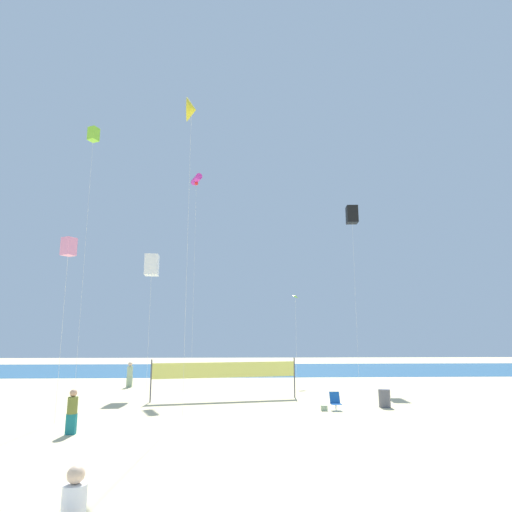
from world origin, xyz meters
The scene contains 15 objects.
ground_plane centered at (0.00, 0.00, 0.00)m, with size 120.00×120.00×0.00m, color beige.
ocean_band centered at (0.00, 32.78, 0.00)m, with size 120.00×20.00×0.01m, color #28608C.
beachgoer_olive_shirt centered at (-5.50, -0.06, 0.90)m, with size 0.38×0.38×1.68m.
beachgoer_sage_shirt centered at (-7.13, 15.75, 0.98)m, with size 0.42×0.42×1.83m.
folding_beach_chair centered at (5.98, 5.07, 0.47)m, with size 0.52×0.65×0.89m.
trash_barrel centered at (8.81, 5.82, 0.46)m, with size 0.61×0.61×0.93m, color #595960.
volleyball_net centered at (0.21, 8.98, 1.64)m, with size 8.65×1.83×2.40m.
beach_handbag centered at (5.36, 4.88, 0.13)m, with size 0.32×0.16×0.25m, color #99B28C.
kite_lime_diamond centered at (5.75, 17.98, 6.91)m, with size 0.69×0.69×7.19m.
kite_black_box centered at (10.98, 18.63, 14.33)m, with size 1.04×1.04×15.11m.
kite_pink_box centered at (-7.07, 2.29, 7.87)m, with size 0.73×0.73×8.32m.
kite_white_box centered at (-5.38, 13.38, 8.83)m, with size 1.02×1.02×9.61m.
kite_lime_box centered at (-8.15, 7.46, 16.03)m, with size 0.71×0.71×16.53m.
kite_magenta_tube centered at (-2.66, 16.91, 16.72)m, with size 1.10×1.74×17.04m.
kite_yellow_delta centered at (-1.65, 3.47, 15.66)m, with size 0.57×1.31×16.33m.
Camera 1 is at (0.93, -17.98, 3.74)m, focal length 30.32 mm.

